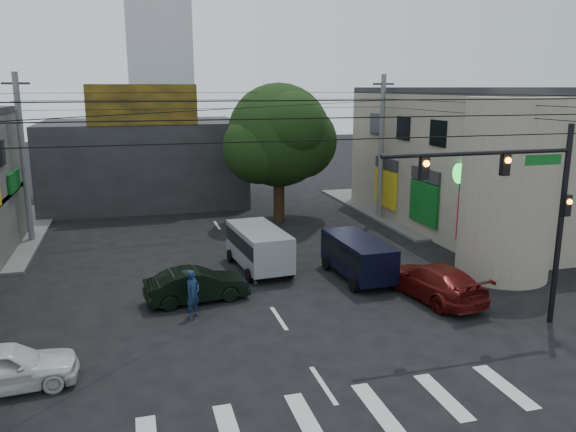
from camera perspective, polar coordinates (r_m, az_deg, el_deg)
name	(u,v)px	position (r m, az deg, el deg)	size (l,w,h in m)	color
ground	(294,341)	(19.47, 0.61, -12.60)	(160.00, 160.00, 0.00)	black
sidewalk_far_right	(462,205)	(42.56, 17.26, 1.07)	(16.00, 16.00, 0.15)	#514F4C
building_right	(511,159)	(37.92, 21.74, 5.37)	(14.00, 18.00, 8.00)	gray
corner_column	(507,189)	(26.63, 21.38, 2.55)	(4.00, 4.00, 8.00)	gray
building_far	(144,162)	(43.20, -14.43, 5.35)	(14.00, 10.00, 6.00)	#232326
billboard	(142,105)	(37.98, -14.58, 10.88)	(7.00, 0.30, 2.60)	olive
street_tree	(279,136)	(35.14, -0.95, 8.17)	(6.40, 6.40, 8.70)	black
traffic_gantry	(523,195)	(20.68, 22.79, 2.00)	(7.10, 0.35, 7.20)	black
utility_pole_far_left	(24,160)	(33.53, -25.27, 5.21)	(0.32, 0.32, 9.20)	#59595B
utility_pole_far_right	(381,148)	(36.51, 9.45, 6.80)	(0.32, 0.32, 9.20)	#59595B
dark_sedan	(197,285)	(22.89, -9.24, -6.94)	(4.25, 1.94, 1.35)	black
white_compact	(4,367)	(18.25, -26.92, -13.56)	(4.10, 1.90, 1.36)	silver
maroon_sedan	(433,281)	(23.63, 14.56, -6.44)	(2.77, 5.24, 1.45)	#4E0D0B
silver_minivan	(259,249)	(26.35, -2.97, -3.39)	(2.32, 4.76, 1.99)	#A4A8AC
navy_van	(358,259)	(25.32, 7.08, -4.34)	(1.90, 4.64, 1.83)	black
traffic_officer	(193,294)	(21.30, -9.64, -7.80)	(0.78, 0.78, 1.83)	#132544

